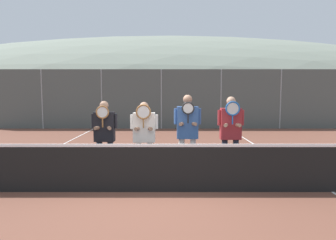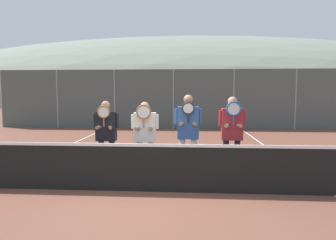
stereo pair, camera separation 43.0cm
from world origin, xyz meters
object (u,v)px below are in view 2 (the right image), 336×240
Objects in this scene: player_center_right at (188,130)px; car_far_left at (110,108)px; player_rightmost at (232,131)px; player_leftmost at (106,133)px; player_center_left at (145,133)px; car_center at (259,108)px; car_left_of_center at (186,108)px.

player_center_right is 13.41m from car_far_left.
car_far_left is (-6.01, 12.41, -0.21)m from player_rightmost.
player_center_left is at bearing -1.77° from player_leftmost.
car_center is (3.53, 12.69, -0.16)m from player_rightmost.
player_rightmost is 0.43× the size of car_center.
player_center_right is at bearing -67.87° from car_far_left.
car_left_of_center is (-0.16, 12.43, -0.21)m from player_center_right.
player_center_right is (0.96, 0.02, 0.08)m from player_center_left.
player_leftmost reaches higher than car_far_left.
player_leftmost is 0.41× the size of car_center.
car_left_of_center is at bearing 82.30° from player_leftmost.
player_leftmost is 1.84m from player_center_right.
player_rightmost is 0.38× the size of car_far_left.
player_center_right is at bearing -89.27° from car_left_of_center.
player_leftmost is 14.17m from car_center.
player_leftmost is at bearing 179.91° from player_rightmost.
player_rightmost reaches higher than car_left_of_center.
player_rightmost is (0.96, 0.00, -0.02)m from player_center_right.
car_left_of_center is (4.89, 0.01, 0.02)m from car_far_left.
player_rightmost is at bearing 0.25° from player_center_right.
player_rightmost is (2.79, -0.00, 0.07)m from player_leftmost.
car_far_left is (-4.09, 12.44, -0.15)m from player_center_left.
car_far_left is 9.54m from car_center.
player_rightmost is 0.43× the size of car_left_of_center.
player_center_left is 0.40× the size of car_center.
player_rightmost is at bearing -0.09° from player_leftmost.
player_leftmost is at bearing -75.49° from car_far_left.
car_far_left is at bearing 104.51° from player_leftmost.
car_center is at bearing 74.47° from player_rightmost.
car_left_of_center is at bearing 95.13° from player_rightmost.
player_center_left is 0.41× the size of car_left_of_center.
player_center_left is 13.83m from car_center.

